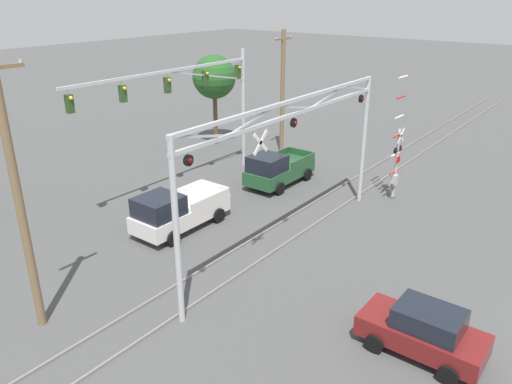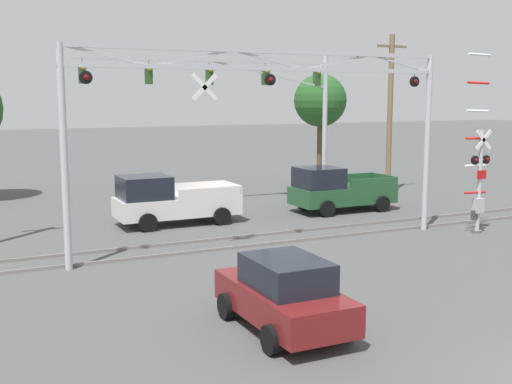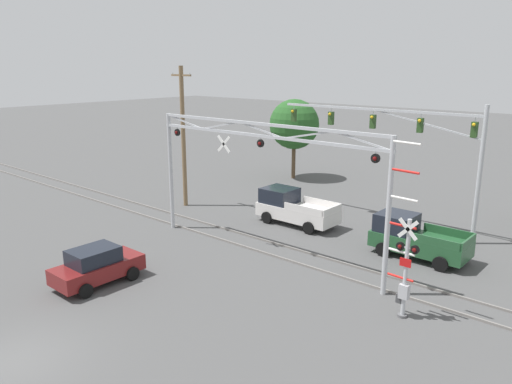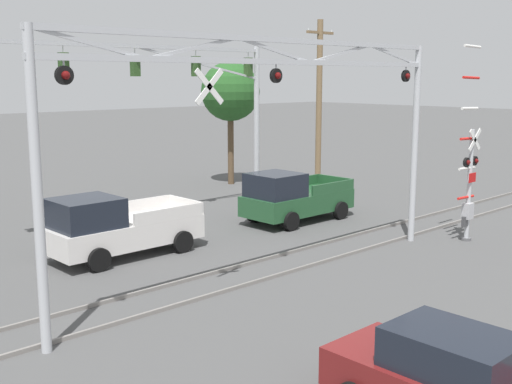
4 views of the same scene
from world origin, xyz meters
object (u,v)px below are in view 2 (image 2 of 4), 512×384
Objects in this scene: pickup_truck_lead at (169,201)px; crossing_signal_mast at (479,176)px; utility_pole_right at (390,113)px; sedan_waiting at (284,294)px; pickup_truck_following at (337,190)px; traffic_signal_span at (261,93)px; background_tree_far_left_verge at (320,101)px; crossing_gantry at (270,104)px.

crossing_signal_mast is at bearing -33.27° from pickup_truck_lead.
sedan_waiting is at bearing -133.17° from utility_pole_right.
pickup_truck_lead is at bearing 177.38° from pickup_truck_following.
traffic_signal_span is 3.28× the size of sedan_waiting.
sedan_waiting is 24.88m from background_tree_far_left_verge.
sedan_waiting is (-7.17, -15.86, -4.46)m from traffic_signal_span.
pickup_truck_following is at bearing 52.89° from sedan_waiting.
sedan_waiting is (-1.39, -12.41, -0.15)m from pickup_truck_lead.
background_tree_far_left_verge is (13.36, 20.60, 4.04)m from sedan_waiting.
crossing_gantry is 8.58m from pickup_truck_following.
traffic_signal_span is at bearing 65.70° from crossing_gantry.
traffic_signal_span reaches higher than sedan_waiting.
crossing_gantry is 16.81m from background_tree_far_left_verge.
pickup_truck_following reaches higher than sedan_waiting.
utility_pole_right is (3.15, 9.63, 2.13)m from crossing_signal_mast.
crossing_signal_mast is at bearing -97.68° from background_tree_far_left_verge.
crossing_signal_mast reaches higher than pickup_truck_following.
utility_pole_right is at bearing 46.83° from sedan_waiting.
sedan_waiting is at bearing -114.33° from traffic_signal_span.
pickup_truck_following is at bearing -116.41° from background_tree_far_left_verge.
crossing_gantry is 2.04× the size of crossing_signal_mast.
background_tree_far_left_verge is (1.99, 14.74, 2.70)m from crossing_signal_mast.
background_tree_far_left_verge is at bearing 53.01° from crossing_gantry.
traffic_signal_span is (3.92, 8.69, 0.42)m from crossing_gantry.
crossing_gantry is at bearing 170.86° from crossing_signal_mast.
traffic_signal_span is at bearing 177.12° from utility_pole_right.
pickup_truck_following is at bearing -62.80° from traffic_signal_span.
crossing_signal_mast is at bearing 27.25° from sedan_waiting.
utility_pole_right is at bearing -2.88° from traffic_signal_span.
utility_pole_right is at bearing 13.18° from pickup_truck_lead.
background_tree_far_left_verge is (11.97, 8.19, 3.88)m from pickup_truck_lead.
traffic_signal_span is 2.70× the size of pickup_truck_following.
pickup_truck_lead is at bearing -145.63° from background_tree_far_left_verge.
utility_pole_right is 1.29× the size of background_tree_far_left_verge.
pickup_truck_lead is at bearing 109.47° from crossing_gantry.
pickup_truck_following is (5.88, 4.89, -3.89)m from crossing_gantry.
traffic_signal_span is at bearing 30.81° from pickup_truck_lead.
traffic_signal_span is 17.96m from sedan_waiting.
crossing_signal_mast reaches higher than sedan_waiting.
utility_pole_right reaches higher than crossing_signal_mast.
crossing_gantry reaches higher than pickup_truck_following.
sedan_waiting is at bearing -96.40° from pickup_truck_lead.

